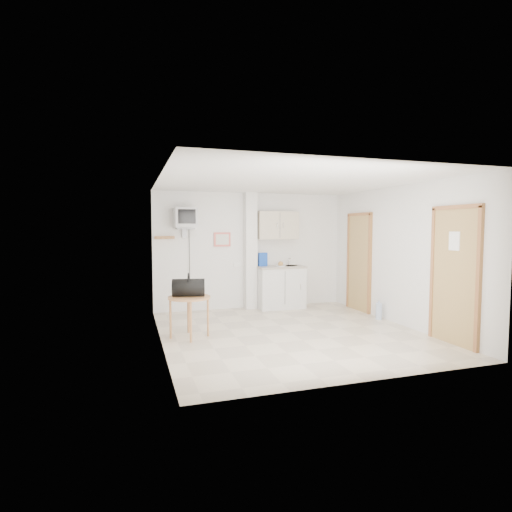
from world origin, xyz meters
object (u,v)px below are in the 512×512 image
object	(u,v)px
duffel_bag	(189,287)
water_bottle	(379,311)
crt_television	(185,218)
round_table	(189,301)

from	to	relation	value
duffel_bag	water_bottle	size ratio (longest dim) A/B	1.54
duffel_bag	water_bottle	distance (m)	3.69
crt_television	water_bottle	distance (m)	4.20
round_table	duffel_bag	size ratio (longest dim) A/B	1.22
round_table	duffel_bag	xyz separation A→B (m)	(-0.01, 0.03, 0.22)
crt_television	water_bottle	world-z (taller)	crt_television
round_table	water_bottle	world-z (taller)	round_table
crt_television	round_table	world-z (taller)	crt_television
crt_television	duffel_bag	size ratio (longest dim) A/B	3.91
round_table	duffel_bag	bearing A→B (deg)	101.65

